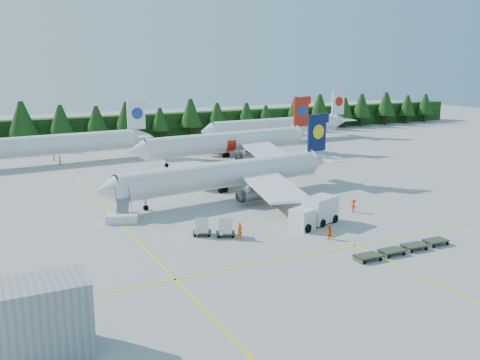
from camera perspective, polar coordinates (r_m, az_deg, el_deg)
name	(u,v)px	position (r m, az deg, el deg)	size (l,w,h in m)	color
ground	(277,237)	(59.29, 3.93, -6.12)	(320.00, 320.00, 0.00)	gray
taxi_stripe_a	(107,209)	(72.34, -13.99, -3.01)	(0.25, 120.00, 0.01)	yellow
taxi_stripe_b	(243,192)	(78.91, 0.29, -1.34)	(0.25, 120.00, 0.01)	yellow
taxi_stripe_cross	(307,254)	(54.52, 7.17, -7.88)	(80.00, 0.25, 0.01)	yellow
treeline_hedge	(105,128)	(134.33, -14.22, 5.35)	(220.00, 4.00, 6.00)	black
terminal_building	(42,319)	(38.04, -20.40, -13.75)	(6.00, 4.00, 5.20)	gray
airliner_navy	(220,176)	(75.04, -2.12, 0.48)	(37.33, 30.55, 10.87)	silver
airliner_red	(224,143)	(103.80, -1.76, 3.98)	(40.01, 32.77, 11.64)	silver
airliner_far_left	(39,145)	(106.64, -20.67, 3.46)	(39.51, 6.73, 11.48)	silver
airliner_far_right	(273,126)	(128.83, 3.50, 5.73)	(40.77, 6.03, 11.85)	silver
airstairs	(122,216)	(66.15, -12.45, -3.73)	(4.39, 5.77, 3.41)	silver
service_truck	(314,212)	(63.58, 7.90, -3.42)	(7.07, 4.41, 3.21)	white
dolly_train	(403,248)	(57.06, 17.02, -6.92)	(11.91, 1.99, 0.15)	#333A2A
uld_pair	(214,227)	(59.42, -2.83, -4.98)	(4.71, 3.74, 1.58)	#333A2A
crew_a	(240,231)	(58.33, -0.01, -5.43)	(0.69, 0.45, 1.88)	#FF5A05
crew_b	(329,232)	(59.15, 9.44, -5.49)	(0.78, 0.61, 1.61)	#EC3704
crew_c	(353,206)	(70.05, 12.01, -2.70)	(0.71, 0.48, 1.71)	#F74305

